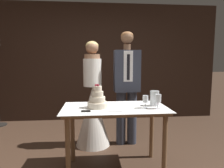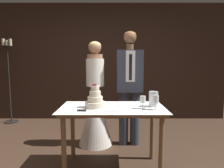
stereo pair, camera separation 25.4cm
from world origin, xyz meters
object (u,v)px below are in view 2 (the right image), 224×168
(hurricane_candle, at_px, (153,99))
(groom, at_px, (129,84))
(tiered_cake, at_px, (95,100))
(wine_glass_near, at_px, (155,100))
(cake_table, at_px, (112,116))
(wine_glass_middle, at_px, (142,100))
(cake_knife, at_px, (89,111))
(candle_stand, at_px, (9,80))
(bride, at_px, (95,108))

(hurricane_candle, height_order, groom, groom)
(tiered_cake, xyz_separation_m, wine_glass_near, (0.70, -0.12, 0.03))
(cake_table, bearing_deg, groom, 70.15)
(wine_glass_middle, bearing_deg, cake_table, 167.36)
(cake_knife, bearing_deg, wine_glass_near, 9.86)
(candle_stand, bearing_deg, wine_glass_middle, -37.50)
(wine_glass_near, height_order, candle_stand, candle_stand)
(cake_table, height_order, groom, groom)
(cake_table, bearing_deg, wine_glass_middle, -12.64)
(hurricane_candle, bearing_deg, tiered_cake, -176.61)
(cake_knife, distance_m, hurricane_candle, 0.79)
(bride, xyz_separation_m, groom, (0.54, -0.00, 0.39))
(wine_glass_near, relative_size, candle_stand, 0.09)
(cake_knife, xyz_separation_m, hurricane_candle, (0.75, 0.24, 0.08))
(cake_table, distance_m, wine_glass_near, 0.55)
(bride, height_order, groom, groom)
(tiered_cake, height_order, bride, bride)
(groom, bearing_deg, cake_knife, -118.88)
(wine_glass_middle, distance_m, candle_stand, 3.23)
(tiered_cake, xyz_separation_m, candle_stand, (-2.00, 1.90, 0.05))
(groom, bearing_deg, wine_glass_middle, -84.25)
(wine_glass_near, bearing_deg, bride, 131.02)
(hurricane_candle, bearing_deg, wine_glass_middle, -142.34)
(bride, height_order, candle_stand, candle_stand)
(cake_table, height_order, bride, bride)
(wine_glass_near, distance_m, wine_glass_middle, 0.14)
(wine_glass_near, distance_m, hurricane_candle, 0.16)
(wine_glass_middle, relative_size, hurricane_candle, 0.81)
(wine_glass_middle, height_order, hurricane_candle, hurricane_candle)
(tiered_cake, distance_m, wine_glass_middle, 0.57)
(wine_glass_middle, distance_m, groom, 0.84)
(tiered_cake, height_order, hurricane_candle, tiered_cake)
(cake_knife, bearing_deg, tiered_cake, 80.29)
(cake_table, height_order, candle_stand, candle_stand)
(cake_table, height_order, wine_glass_near, wine_glass_near)
(tiered_cake, height_order, wine_glass_middle, tiered_cake)
(candle_stand, bearing_deg, cake_knife, -46.93)
(tiered_cake, bearing_deg, wine_glass_middle, -7.19)
(tiered_cake, distance_m, wine_glass_near, 0.71)
(wine_glass_near, bearing_deg, groom, 104.13)
(groom, relative_size, candle_stand, 0.99)
(cake_table, distance_m, bride, 0.80)
(cake_knife, distance_m, bride, 0.97)
(wine_glass_middle, relative_size, bride, 0.09)
(hurricane_candle, bearing_deg, cake_table, -176.15)
(hurricane_candle, distance_m, bride, 1.08)
(hurricane_candle, height_order, candle_stand, candle_stand)
(wine_glass_middle, height_order, bride, bride)
(cake_knife, distance_m, candle_stand, 2.87)
(hurricane_candle, bearing_deg, bride, 137.10)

